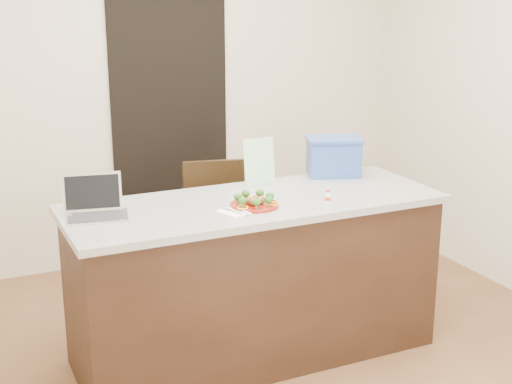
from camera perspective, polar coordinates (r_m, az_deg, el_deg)
name	(u,v)px	position (r m, az deg, el deg)	size (l,w,h in m)	color
ground	(274,373)	(4.03, 1.44, -14.24)	(4.00, 4.00, 0.00)	brown
room_shell	(276,75)	(3.51, 1.62, 9.31)	(4.00, 4.00, 4.00)	white
doorway	(171,129)	(5.45, -6.84, 5.00)	(0.90, 0.02, 2.00)	black
island	(255,278)	(4.02, -0.11, -6.91)	(2.06, 0.76, 0.92)	black
plate	(254,205)	(3.75, -0.13, -1.02)	(0.26, 0.26, 0.02)	maroon
meatballs	(255,200)	(3.74, -0.10, -0.68)	(0.10, 0.10, 0.04)	brown
broccoli	(254,197)	(3.74, -0.13, -0.43)	(0.22, 0.22, 0.04)	#1B4813
pepper_rings	(254,203)	(3.75, -0.13, -0.89)	(0.24, 0.22, 0.01)	yellow
napkin	(236,211)	(3.66, -1.57, -1.56)	(0.16, 0.16, 0.01)	white
fork	(232,210)	(3.66, -1.90, -1.49)	(0.05, 0.14, 0.00)	silver
knife	(243,210)	(3.66, -1.03, -1.47)	(0.02, 0.20, 0.01)	silver
yogurt_bottle	(328,198)	(3.84, 5.77, -0.44)	(0.03, 0.03, 0.07)	white
laptop	(95,205)	(3.68, -12.75, -1.02)	(0.33, 0.29, 0.21)	silver
leaflet	(259,161)	(4.15, 0.26, 2.47)	(0.19, 0.00, 0.27)	white
blue_box	(334,156)	(4.39, 6.23, 2.87)	(0.39, 0.34, 0.24)	#294694
chair	(220,223)	(4.73, -2.89, -2.48)	(0.49, 0.50, 0.93)	black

